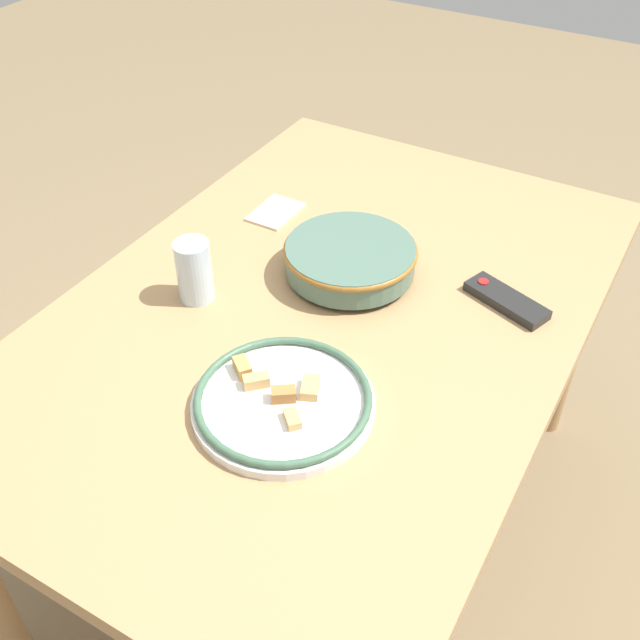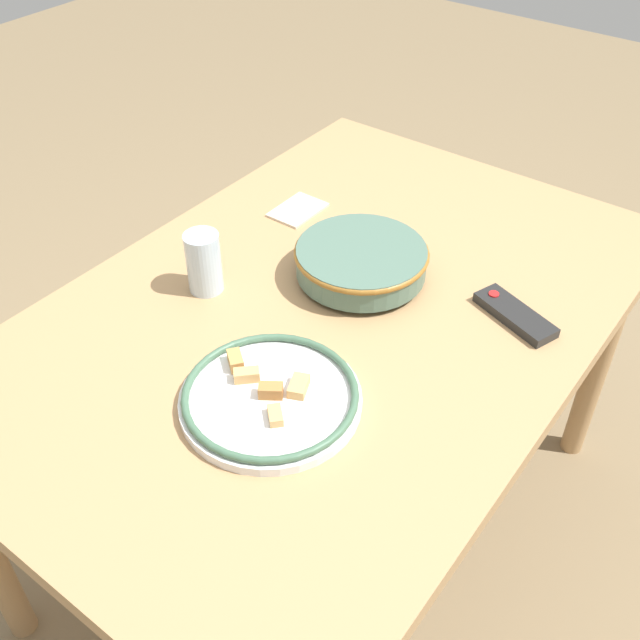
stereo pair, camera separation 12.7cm
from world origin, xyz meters
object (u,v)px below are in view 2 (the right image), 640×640
at_px(tv_remote, 515,315).
at_px(drinking_glass, 204,262).
at_px(noodle_bowl, 361,261).
at_px(food_plate, 270,397).

relative_size(tv_remote, drinking_glass, 1.42).
height_order(noodle_bowl, food_plate, noodle_bowl).
relative_size(food_plate, tv_remote, 1.70).
xyz_separation_m(noodle_bowl, tv_remote, (-0.07, 0.32, -0.03)).
height_order(noodle_bowl, drinking_glass, drinking_glass).
relative_size(noodle_bowl, drinking_glass, 2.13).
bearing_deg(tv_remote, food_plate, 172.38).
relative_size(noodle_bowl, tv_remote, 1.50).
xyz_separation_m(food_plate, tv_remote, (-0.46, 0.24, -0.01)).
bearing_deg(tv_remote, noodle_bowl, 121.76).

